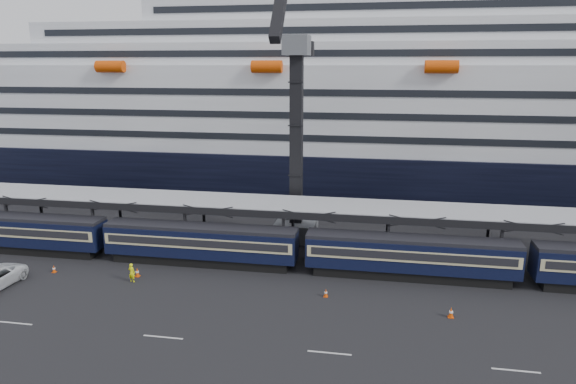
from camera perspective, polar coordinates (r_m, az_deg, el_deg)
name	(u,v)px	position (r m, az deg, el deg)	size (l,w,h in m)	color
ground	(532,341)	(41.64, 25.45, -14.76)	(260.00, 260.00, 0.00)	black
train	(448,257)	(48.74, 17.39, -6.95)	(133.05, 3.00, 4.05)	black
canopy	(496,215)	(52.38, 22.15, -2.38)	(130.00, 6.25, 5.53)	gray
cruise_ship	(448,110)	(82.14, 17.35, 8.66)	(214.09, 28.84, 34.00)	black
crane_dark_near	(296,134)	(54.97, 0.87, 6.51)	(4.50, 17.75, 35.08)	#505358
worker	(132,273)	(48.80, -16.97, -8.56)	(0.64, 0.42, 1.76)	#F2F90D
traffic_cone_a	(137,272)	(49.97, -16.41, -8.54)	(0.43, 0.43, 0.86)	#D64406
traffic_cone_b	(54,269)	(53.66, -24.57, -7.76)	(0.36, 0.36, 0.73)	#D64406
traffic_cone_c	(326,293)	(44.23, 4.23, -11.10)	(0.36, 0.36, 0.72)	#D64406
traffic_cone_d	(451,312)	(42.72, 17.66, -12.62)	(0.44, 0.44, 0.87)	#D64406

